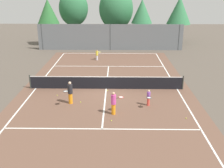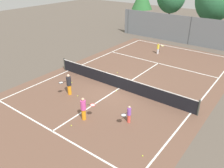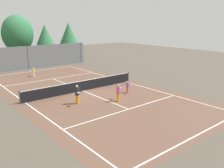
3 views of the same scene
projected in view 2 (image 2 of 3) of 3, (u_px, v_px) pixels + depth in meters
The scene contains 15 objects.
ground_plane at pixel (119, 88), 17.44m from camera, with size 80.00×80.00×0.00m, color brown.
court_surface at pixel (119, 88), 17.43m from camera, with size 13.00×25.00×0.01m.
tennis_net at pixel (119, 82), 17.21m from camera, with size 11.90×0.10×1.10m.
perimeter_fence at pixel (190, 31), 26.70m from camera, with size 18.00×0.12×3.20m.
player_0 at pixel (158, 48), 24.20m from camera, with size 0.58×0.81×1.14m.
player_1 at pixel (69, 84), 16.28m from camera, with size 0.58×0.91×1.56m.
player_2 at pixel (84, 108), 13.56m from camera, with size 0.85×0.69×1.47m.
player_3 at pixel (129, 114), 13.36m from camera, with size 0.35×0.81×1.11m.
ball_crate at pixel (128, 83), 17.86m from camera, with size 0.47×0.28×0.43m.
tennis_ball_0 at pixel (117, 73), 19.96m from camera, with size 0.07×0.07×0.07m, color #CCE533.
tennis_ball_1 at pixel (117, 91), 17.03m from camera, with size 0.07×0.07×0.07m, color #CCE533.
tennis_ball_2 at pixel (71, 126), 13.29m from camera, with size 0.07×0.07×0.07m, color #CCE533.
tennis_ball_3 at pixel (143, 156), 11.15m from camera, with size 0.07×0.07×0.07m, color #CCE533.
tennis_ball_4 at pixel (72, 83), 18.25m from camera, with size 0.07×0.07×0.07m, color #CCE533.
tennis_ball_5 at pixel (78, 96), 16.36m from camera, with size 0.07×0.07×0.07m, color #CCE533.
Camera 2 is at (8.86, -12.63, 8.14)m, focal length 37.21 mm.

